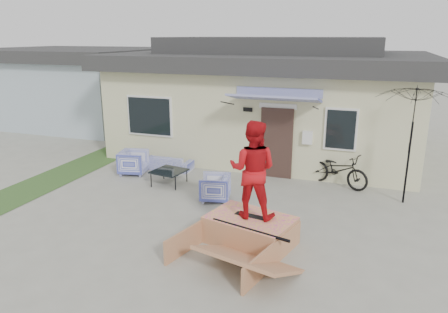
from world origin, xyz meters
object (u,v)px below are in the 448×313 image
(skateboard, at_px, (252,216))
(skater, at_px, (253,168))
(armchair_left, at_px, (134,161))
(bicycle, at_px, (338,166))
(loveseat, at_px, (168,160))
(coffee_table, at_px, (169,177))
(patio_umbrella, at_px, (411,136))
(skate_ramp, at_px, (250,230))
(armchair_right, at_px, (215,186))

(skateboard, xyz_separation_m, skater, (0.00, 0.00, 1.01))
(armchair_left, xyz_separation_m, bicycle, (6.00, 0.99, 0.18))
(loveseat, bearing_deg, coffee_table, 117.18)
(loveseat, relative_size, patio_umbrella, 0.70)
(loveseat, bearing_deg, bicycle, -177.88)
(armchair_left, relative_size, skater, 0.41)
(skater, bearing_deg, armchair_left, -36.26)
(skate_ramp, bearing_deg, armchair_right, 142.35)
(armchair_left, xyz_separation_m, coffee_table, (1.46, -0.50, -0.20))
(patio_umbrella, bearing_deg, armchair_left, -178.00)
(coffee_table, height_order, skater, skater)
(loveseat, bearing_deg, skater, 134.60)
(armchair_left, relative_size, skateboard, 1.12)
(patio_umbrella, bearing_deg, loveseat, 176.02)
(skate_ramp, bearing_deg, skateboard, 90.00)
(armchair_left, xyz_separation_m, skate_ramp, (4.62, -3.12, -0.12))
(patio_umbrella, height_order, skate_ramp, patio_umbrella)
(loveseat, relative_size, armchair_right, 2.04)
(armchair_left, height_order, skateboard, armchair_left)
(bicycle, height_order, skateboard, bicycle)
(skate_ramp, bearing_deg, skater, 90.00)
(armchair_right, bearing_deg, bicycle, 114.36)
(patio_umbrella, height_order, skater, skater)
(armchair_right, distance_m, coffee_table, 1.81)
(skate_ramp, bearing_deg, patio_umbrella, 62.17)
(patio_umbrella, bearing_deg, coffee_table, -172.97)
(coffee_table, bearing_deg, bicycle, 18.14)
(bicycle, distance_m, skate_ramp, 4.35)
(coffee_table, relative_size, patio_umbrella, 0.38)
(loveseat, distance_m, bicycle, 5.21)
(loveseat, distance_m, coffee_table, 1.42)
(armchair_left, bearing_deg, skateboard, -136.00)
(armchair_left, height_order, coffee_table, armchair_left)
(coffee_table, distance_m, skateboard, 4.10)
(armchair_right, distance_m, bicycle, 3.62)
(coffee_table, relative_size, bicycle, 0.46)
(patio_umbrella, relative_size, skate_ramp, 0.98)
(loveseat, height_order, skater, skater)
(armchair_left, relative_size, skate_ramp, 0.36)
(skate_ramp, bearing_deg, loveseat, 149.07)
(bicycle, bearing_deg, patio_umbrella, -88.95)
(bicycle, xyz_separation_m, skateboard, (-1.37, -4.06, -0.00))
(armchair_right, distance_m, patio_umbrella, 5.01)
(coffee_table, distance_m, skate_ramp, 4.11)
(armchair_right, xyz_separation_m, skater, (1.51, -1.87, 1.21))
(skate_ramp, relative_size, skateboard, 3.10)
(coffee_table, bearing_deg, loveseat, 117.67)
(coffee_table, xyz_separation_m, bicycle, (4.54, 1.49, 0.37))
(bicycle, xyz_separation_m, skater, (-1.37, -4.06, 1.01))
(armchair_right, height_order, skateboard, armchair_right)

